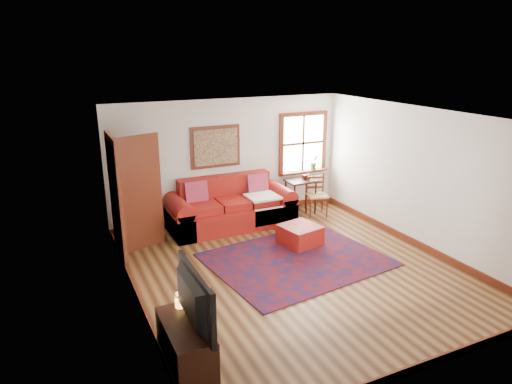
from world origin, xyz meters
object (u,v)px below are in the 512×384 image
red_leather_sofa (231,210)px  red_ottoman (300,235)px  side_table (301,186)px  ladder_back_chair (316,193)px  media_cabinet (186,345)px

red_leather_sofa → red_ottoman: (0.78, -1.43, -0.14)m
red_leather_sofa → side_table: size_ratio=3.35×
red_leather_sofa → ladder_back_chair: (1.90, -0.20, 0.16)m
red_leather_sofa → ladder_back_chair: red_leather_sofa is taller
red_ottoman → ladder_back_chair: size_ratio=0.71×
side_table → red_leather_sofa: bearing=-178.5°
red_leather_sofa → media_cabinet: 4.35m
red_leather_sofa → media_cabinet: red_leather_sofa is taller
side_table → ladder_back_chair: size_ratio=0.83×
red_ottoman → media_cabinet: 3.73m
red_ottoman → ladder_back_chair: 1.69m
red_ottoman → media_cabinet: media_cabinet is taller
red_leather_sofa → side_table: bearing=1.5°
red_ottoman → red_leather_sofa: bearing=107.3°
red_ottoman → media_cabinet: bearing=-151.7°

